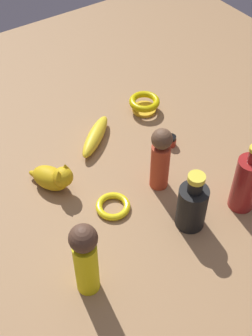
{
  "coord_description": "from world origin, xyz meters",
  "views": [
    {
      "loc": [
        -0.69,
        0.47,
        0.96
      ],
      "look_at": [
        0.0,
        0.0,
        0.09
      ],
      "focal_mm": 48.44,
      "sensor_mm": 36.0,
      "label": 1
    }
  ],
  "objects_px": {
    "person_figure_child": "(85,258)",
    "person_figure_adult": "(160,158)",
    "bangle": "(113,206)",
    "cat_figurine": "(53,177)",
    "bottle_tall": "(246,183)",
    "bottle_short": "(192,205)",
    "nail_polish_jar": "(171,141)",
    "bowl": "(144,103)",
    "banana": "(95,136)"
  },
  "relations": [
    {
      "from": "bottle_tall",
      "to": "bowl",
      "type": "height_order",
      "value": "bottle_tall"
    },
    {
      "from": "bottle_short",
      "to": "bangle",
      "type": "bearing_deg",
      "value": 42.56
    },
    {
      "from": "bottle_short",
      "to": "bangle",
      "type": "relative_size",
      "value": 1.92
    },
    {
      "from": "bottle_tall",
      "to": "person_figure_adult",
      "type": "bearing_deg",
      "value": 37.23
    },
    {
      "from": "bottle_short",
      "to": "person_figure_child",
      "type": "distance_m",
      "value": 0.32
    },
    {
      "from": "bowl",
      "to": "cat_figurine",
      "type": "distance_m",
      "value": 0.43
    },
    {
      "from": "bottle_short",
      "to": "bangle",
      "type": "height_order",
      "value": "bottle_short"
    },
    {
      "from": "banana",
      "to": "nail_polish_jar",
      "type": "height_order",
      "value": "banana"
    },
    {
      "from": "bottle_short",
      "to": "person_figure_child",
      "type": "bearing_deg",
      "value": 91.83
    },
    {
      "from": "bottle_tall",
      "to": "bowl",
      "type": "xyz_separation_m",
      "value": [
        0.48,
        -0.02,
        -0.06
      ]
    },
    {
      "from": "bowl",
      "to": "bottle_short",
      "type": "bearing_deg",
      "value": 158.71
    },
    {
      "from": "bottle_tall",
      "to": "cat_figurine",
      "type": "relative_size",
      "value": 1.52
    },
    {
      "from": "person_figure_child",
      "to": "nail_polish_jar",
      "type": "xyz_separation_m",
      "value": [
        0.27,
        -0.46,
        -0.1
      ]
    },
    {
      "from": "bottle_short",
      "to": "bottle_tall",
      "type": "height_order",
      "value": "bottle_tall"
    },
    {
      "from": "bangle",
      "to": "cat_figurine",
      "type": "xyz_separation_m",
      "value": [
        0.16,
        0.09,
        0.03
      ]
    },
    {
      "from": "banana",
      "to": "cat_figurine",
      "type": "bearing_deg",
      "value": -12.49
    },
    {
      "from": "person_figure_child",
      "to": "person_figure_adult",
      "type": "height_order",
      "value": "person_figure_child"
    },
    {
      "from": "bowl",
      "to": "person_figure_child",
      "type": "bearing_deg",
      "value": 133.08
    },
    {
      "from": "bangle",
      "to": "person_figure_child",
      "type": "height_order",
      "value": "person_figure_child"
    },
    {
      "from": "person_figure_child",
      "to": "bowl",
      "type": "distance_m",
      "value": 0.67
    },
    {
      "from": "person_figure_adult",
      "to": "nail_polish_jar",
      "type": "distance_m",
      "value": 0.19
    },
    {
      "from": "bangle",
      "to": "person_figure_adult",
      "type": "xyz_separation_m",
      "value": [
        0.0,
        -0.15,
        0.1
      ]
    },
    {
      "from": "person_figure_child",
      "to": "banana",
      "type": "bearing_deg",
      "value": -33.31
    },
    {
      "from": "banana",
      "to": "person_figure_adult",
      "type": "xyz_separation_m",
      "value": [
        -0.25,
        -0.06,
        0.08
      ]
    },
    {
      "from": "person_figure_child",
      "to": "bowl",
      "type": "height_order",
      "value": "person_figure_child"
    },
    {
      "from": "person_figure_adult",
      "to": "nail_polish_jar",
      "type": "bearing_deg",
      "value": -49.56
    },
    {
      "from": "bangle",
      "to": "person_figure_adult",
      "type": "height_order",
      "value": "person_figure_adult"
    },
    {
      "from": "person_figure_child",
      "to": "bottle_tall",
      "type": "xyz_separation_m",
      "value": [
        -0.02,
        -0.47,
        -0.03
      ]
    },
    {
      "from": "nail_polish_jar",
      "to": "bowl",
      "type": "relative_size",
      "value": 0.34
    },
    {
      "from": "banana",
      "to": "person_figure_child",
      "type": "height_order",
      "value": "person_figure_child"
    },
    {
      "from": "banana",
      "to": "bowl",
      "type": "bearing_deg",
      "value": 151.41
    },
    {
      "from": "bottle_tall",
      "to": "cat_figurine",
      "type": "distance_m",
      "value": 0.52
    },
    {
      "from": "nail_polish_jar",
      "to": "person_figure_child",
      "type": "bearing_deg",
      "value": 120.93
    },
    {
      "from": "bottle_short",
      "to": "bottle_tall",
      "type": "xyz_separation_m",
      "value": [
        -0.03,
        -0.15,
        0.01
      ]
    },
    {
      "from": "bangle",
      "to": "person_figure_child",
      "type": "distance_m",
      "value": 0.26
    },
    {
      "from": "bangle",
      "to": "person_figure_adult",
      "type": "bearing_deg",
      "value": -89.37
    },
    {
      "from": "bottle_short",
      "to": "cat_figurine",
      "type": "height_order",
      "value": "bottle_short"
    },
    {
      "from": "bangle",
      "to": "cat_figurine",
      "type": "height_order",
      "value": "cat_figurine"
    },
    {
      "from": "bangle",
      "to": "bottle_tall",
      "type": "distance_m",
      "value": 0.36
    },
    {
      "from": "bowl",
      "to": "cat_figurine",
      "type": "relative_size",
      "value": 0.73
    },
    {
      "from": "bottle_tall",
      "to": "bangle",
      "type": "bearing_deg",
      "value": 58.26
    },
    {
      "from": "nail_polish_jar",
      "to": "cat_figurine",
      "type": "bearing_deg",
      "value": 83.27
    },
    {
      "from": "person_figure_adult",
      "to": "bowl",
      "type": "xyz_separation_m",
      "value": [
        0.29,
        -0.16,
        -0.07
      ]
    },
    {
      "from": "bottle_tall",
      "to": "banana",
      "type": "bearing_deg",
      "value": 24.11
    },
    {
      "from": "bangle",
      "to": "nail_polish_jar",
      "type": "bearing_deg",
      "value": -68.55
    },
    {
      "from": "person_figure_adult",
      "to": "cat_figurine",
      "type": "bearing_deg",
      "value": 58.22
    },
    {
      "from": "nail_polish_jar",
      "to": "bangle",
      "type": "bearing_deg",
      "value": 111.45
    },
    {
      "from": "bowl",
      "to": "banana",
      "type": "bearing_deg",
      "value": 100.62
    },
    {
      "from": "bottle_short",
      "to": "person_figure_adult",
      "type": "height_order",
      "value": "person_figure_adult"
    },
    {
      "from": "person_figure_child",
      "to": "person_figure_adult",
      "type": "relative_size",
      "value": 1.1
    }
  ]
}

